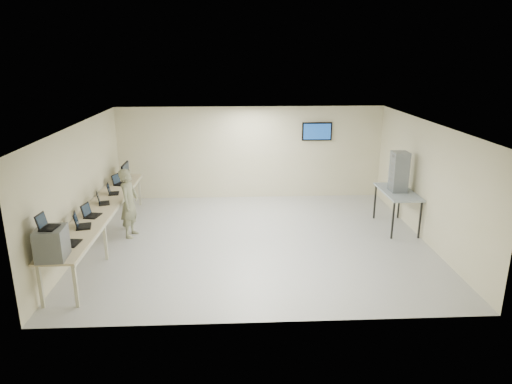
{
  "coord_description": "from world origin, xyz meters",
  "views": [
    {
      "loc": [
        -0.51,
        -10.12,
        4.28
      ],
      "look_at": [
        0.0,
        0.2,
        1.15
      ],
      "focal_mm": 32.0,
      "sensor_mm": 36.0,
      "label": 1
    }
  ],
  "objects_px": {
    "workbench": "(102,210)",
    "soldier": "(129,203)",
    "side_table": "(398,194)",
    "equipment_box": "(52,243)"
  },
  "relations": [
    {
      "from": "soldier",
      "to": "side_table",
      "type": "bearing_deg",
      "value": -78.68
    },
    {
      "from": "equipment_box",
      "to": "side_table",
      "type": "height_order",
      "value": "equipment_box"
    },
    {
      "from": "workbench",
      "to": "equipment_box",
      "type": "height_order",
      "value": "equipment_box"
    },
    {
      "from": "equipment_box",
      "to": "side_table",
      "type": "xyz_separation_m",
      "value": [
        7.25,
        3.41,
        -0.27
      ]
    },
    {
      "from": "workbench",
      "to": "equipment_box",
      "type": "relative_size",
      "value": 10.81
    },
    {
      "from": "workbench",
      "to": "soldier",
      "type": "distance_m",
      "value": 0.7
    },
    {
      "from": "side_table",
      "to": "equipment_box",
      "type": "bearing_deg",
      "value": -154.82
    },
    {
      "from": "soldier",
      "to": "side_table",
      "type": "height_order",
      "value": "soldier"
    },
    {
      "from": "workbench",
      "to": "soldier",
      "type": "xyz_separation_m",
      "value": [
        0.54,
        0.44,
        0.02
      ]
    },
    {
      "from": "equipment_box",
      "to": "side_table",
      "type": "distance_m",
      "value": 8.02
    }
  ]
}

